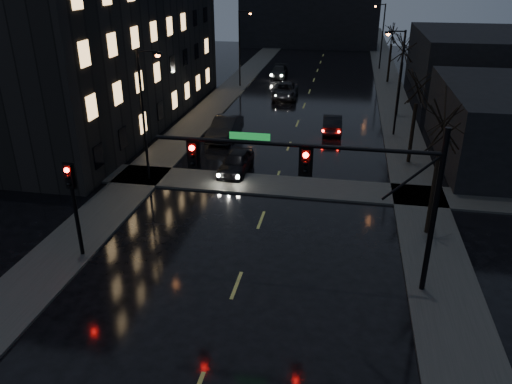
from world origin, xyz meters
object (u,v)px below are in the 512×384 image
at_px(oncoming_car_c, 285,90).
at_px(oncoming_car_a, 236,162).
at_px(lead_car, 332,123).
at_px(oncoming_car_b, 225,128).
at_px(oncoming_car_d, 279,72).

bearing_deg(oncoming_car_c, oncoming_car_a, -94.20).
distance_m(oncoming_car_a, lead_car, 11.50).
distance_m(oncoming_car_a, oncoming_car_c, 20.61).
height_order(oncoming_car_b, lead_car, oncoming_car_b).
height_order(oncoming_car_a, oncoming_car_d, oncoming_car_a).
relative_size(oncoming_car_b, lead_car, 1.18).
relative_size(oncoming_car_b, oncoming_car_d, 1.10).
distance_m(oncoming_car_a, oncoming_car_d, 30.69).
height_order(oncoming_car_d, lead_car, lead_car).
distance_m(oncoming_car_c, oncoming_car_d, 10.26).
distance_m(oncoming_car_d, lead_car, 21.90).
distance_m(oncoming_car_b, oncoming_car_d, 23.91).
bearing_deg(oncoming_car_a, oncoming_car_c, 91.49).
bearing_deg(oncoming_car_c, oncoming_car_d, 98.76).
xyz_separation_m(oncoming_car_b, lead_car, (8.05, 3.23, -0.12)).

